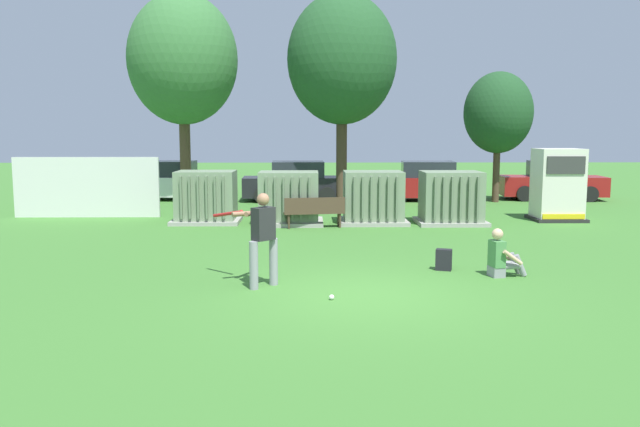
{
  "coord_description": "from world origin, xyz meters",
  "views": [
    {
      "loc": [
        -0.96,
        -11.03,
        2.86
      ],
      "look_at": [
        -0.72,
        3.5,
        1.0
      ],
      "focal_mm": 36.33,
      "sensor_mm": 36.0,
      "label": 1
    }
  ],
  "objects_px": {
    "batter": "(261,234)",
    "parked_car_left_of_center": "(295,182)",
    "seated_spectator": "(501,258)",
    "parked_car_right_of_center": "(425,182)",
    "generator_enclosure": "(558,185)",
    "parked_car_rightmost": "(553,182)",
    "transformer_east": "(451,198)",
    "backpack": "(444,260)",
    "sports_ball": "(332,297)",
    "transformer_west": "(206,198)",
    "transformer_mid_east": "(373,198)",
    "parked_car_leftmost": "(166,182)",
    "park_bench": "(314,210)",
    "transformer_mid_west": "(289,199)"
  },
  "relations": [
    {
      "from": "transformer_mid_east",
      "to": "parked_car_leftmost",
      "type": "height_order",
      "value": "same"
    },
    {
      "from": "generator_enclosure",
      "to": "parked_car_rightmost",
      "type": "height_order",
      "value": "generator_enclosure"
    },
    {
      "from": "seated_spectator",
      "to": "park_bench",
      "type": "bearing_deg",
      "value": 119.45
    },
    {
      "from": "transformer_west",
      "to": "transformer_mid_east",
      "type": "bearing_deg",
      "value": -2.62
    },
    {
      "from": "seated_spectator",
      "to": "parked_car_right_of_center",
      "type": "distance_m",
      "value": 14.09
    },
    {
      "from": "parked_car_left_of_center",
      "to": "parked_car_leftmost",
      "type": "bearing_deg",
      "value": 175.37
    },
    {
      "from": "transformer_west",
      "to": "parked_car_rightmost",
      "type": "distance_m",
      "value": 14.99
    },
    {
      "from": "park_bench",
      "to": "seated_spectator",
      "type": "xyz_separation_m",
      "value": [
        3.65,
        -6.47,
        -0.16
      ]
    },
    {
      "from": "batter",
      "to": "seated_spectator",
      "type": "height_order",
      "value": "batter"
    },
    {
      "from": "generator_enclosure",
      "to": "backpack",
      "type": "height_order",
      "value": "generator_enclosure"
    },
    {
      "from": "backpack",
      "to": "parked_car_left_of_center",
      "type": "height_order",
      "value": "parked_car_left_of_center"
    },
    {
      "from": "transformer_east",
      "to": "parked_car_right_of_center",
      "type": "distance_m",
      "value": 6.74
    },
    {
      "from": "transformer_west",
      "to": "transformer_mid_west",
      "type": "xyz_separation_m",
      "value": [
        2.59,
        -0.37,
        0.0
      ]
    },
    {
      "from": "parked_car_right_of_center",
      "to": "parked_car_rightmost",
      "type": "relative_size",
      "value": 1.0
    },
    {
      "from": "transformer_west",
      "to": "generator_enclosure",
      "type": "height_order",
      "value": "generator_enclosure"
    },
    {
      "from": "batter",
      "to": "parked_car_right_of_center",
      "type": "distance_m",
      "value": 15.86
    },
    {
      "from": "transformer_mid_east",
      "to": "parked_car_right_of_center",
      "type": "bearing_deg",
      "value": 67.11
    },
    {
      "from": "transformer_east",
      "to": "sports_ball",
      "type": "bearing_deg",
      "value": -113.78
    },
    {
      "from": "transformer_east",
      "to": "seated_spectator",
      "type": "distance_m",
      "value": 7.36
    },
    {
      "from": "seated_spectator",
      "to": "backpack",
      "type": "xyz_separation_m",
      "value": [
        -1.02,
        0.59,
        -0.16
      ]
    },
    {
      "from": "seated_spectator",
      "to": "parked_car_leftmost",
      "type": "xyz_separation_m",
      "value": [
        -9.78,
        14.53,
        0.38
      ]
    },
    {
      "from": "sports_ball",
      "to": "backpack",
      "type": "height_order",
      "value": "backpack"
    },
    {
      "from": "transformer_west",
      "to": "backpack",
      "type": "bearing_deg",
      "value": -49.77
    },
    {
      "from": "transformer_mid_west",
      "to": "generator_enclosure",
      "type": "relative_size",
      "value": 0.91
    },
    {
      "from": "transformer_mid_east",
      "to": "seated_spectator",
      "type": "distance_m",
      "value": 7.68
    },
    {
      "from": "parked_car_leftmost",
      "to": "backpack",
      "type": "bearing_deg",
      "value": -57.85
    },
    {
      "from": "transformer_west",
      "to": "park_bench",
      "type": "distance_m",
      "value": 3.59
    },
    {
      "from": "transformer_east",
      "to": "seated_spectator",
      "type": "bearing_deg",
      "value": -94.55
    },
    {
      "from": "transformer_mid_east",
      "to": "parked_car_left_of_center",
      "type": "distance_m",
      "value": 7.12
    },
    {
      "from": "sports_ball",
      "to": "transformer_west",
      "type": "bearing_deg",
      "value": 110.91
    },
    {
      "from": "backpack",
      "to": "parked_car_right_of_center",
      "type": "relative_size",
      "value": 0.1
    },
    {
      "from": "park_bench",
      "to": "parked_car_rightmost",
      "type": "height_order",
      "value": "parked_car_rightmost"
    },
    {
      "from": "sports_ball",
      "to": "transformer_east",
      "type": "bearing_deg",
      "value": 66.22
    },
    {
      "from": "transformer_west",
      "to": "sports_ball",
      "type": "relative_size",
      "value": 23.33
    },
    {
      "from": "generator_enclosure",
      "to": "parked_car_rightmost",
      "type": "relative_size",
      "value": 0.53
    },
    {
      "from": "transformer_mid_west",
      "to": "generator_enclosure",
      "type": "height_order",
      "value": "generator_enclosure"
    },
    {
      "from": "transformer_east",
      "to": "parked_car_left_of_center",
      "type": "distance_m",
      "value": 8.39
    },
    {
      "from": "transformer_mid_west",
      "to": "backpack",
      "type": "relative_size",
      "value": 4.77
    },
    {
      "from": "batter",
      "to": "parked_car_left_of_center",
      "type": "height_order",
      "value": "batter"
    },
    {
      "from": "transformer_west",
      "to": "batter",
      "type": "xyz_separation_m",
      "value": [
        2.35,
        -8.46,
        0.19
      ]
    },
    {
      "from": "transformer_mid_west",
      "to": "parked_car_left_of_center",
      "type": "height_order",
      "value": "same"
    },
    {
      "from": "transformer_west",
      "to": "generator_enclosure",
      "type": "bearing_deg",
      "value": 1.8
    },
    {
      "from": "transformer_mid_east",
      "to": "transformer_east",
      "type": "relative_size",
      "value": 1.0
    },
    {
      "from": "backpack",
      "to": "parked_car_right_of_center",
      "type": "xyz_separation_m",
      "value": [
        1.99,
        13.46,
        0.54
      ]
    },
    {
      "from": "generator_enclosure",
      "to": "sports_ball",
      "type": "height_order",
      "value": "generator_enclosure"
    },
    {
      "from": "transformer_east",
      "to": "generator_enclosure",
      "type": "relative_size",
      "value": 0.91
    },
    {
      "from": "transformer_east",
      "to": "backpack",
      "type": "distance_m",
      "value": 6.94
    },
    {
      "from": "transformer_mid_east",
      "to": "parked_car_left_of_center",
      "type": "bearing_deg",
      "value": 111.07
    },
    {
      "from": "transformer_west",
      "to": "batter",
      "type": "relative_size",
      "value": 1.21
    },
    {
      "from": "sports_ball",
      "to": "parked_car_leftmost",
      "type": "height_order",
      "value": "parked_car_leftmost"
    }
  ]
}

